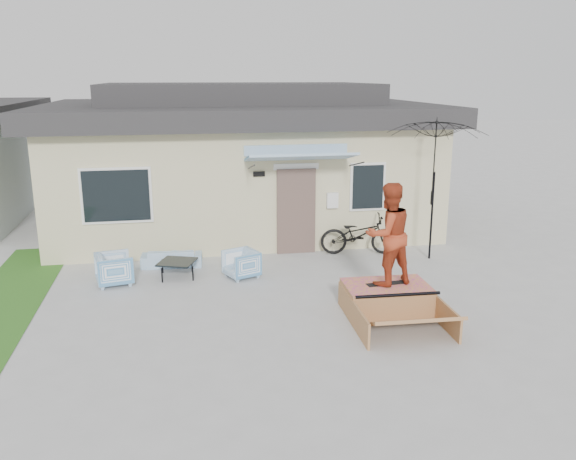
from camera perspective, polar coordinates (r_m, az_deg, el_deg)
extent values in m
plane|color=#A9A9A9|center=(10.42, 0.20, -9.50)|extent=(90.00, 90.00, 0.00)
cube|color=#285D1C|center=(12.58, -25.82, -6.67)|extent=(1.40, 8.00, 0.01)
cube|color=#C7BF8F|center=(17.65, -4.69, 5.59)|extent=(10.00, 7.00, 3.00)
cube|color=#252528|center=(17.46, -4.82, 11.27)|extent=(10.80, 7.80, 0.50)
cube|color=#252528|center=(17.43, -4.85, 13.08)|extent=(7.50, 4.50, 0.60)
cube|color=brown|center=(14.44, 0.79, 1.79)|extent=(0.95, 0.08, 2.10)
cube|color=white|center=(14.13, -16.18, 3.21)|extent=(1.60, 0.06, 1.30)
cube|color=white|center=(14.79, 7.66, 4.15)|extent=(0.90, 0.06, 1.20)
cube|color=#3F83BC|center=(13.70, 1.23, 7.04)|extent=(2.50, 1.09, 0.29)
imported|color=#3F83BC|center=(13.89, -11.14, -2.35)|extent=(1.40, 0.50, 0.54)
imported|color=#3F83BC|center=(12.94, -16.37, -3.47)|extent=(0.81, 0.84, 0.74)
imported|color=#3F83BC|center=(12.89, -4.53, -3.14)|extent=(0.81, 0.83, 0.67)
cube|color=black|center=(13.15, -10.60, -3.70)|extent=(0.93, 0.93, 0.36)
imported|color=black|center=(14.56, 6.86, -0.01)|extent=(1.97, 0.95, 1.21)
cylinder|color=black|center=(14.39, 13.67, 1.33)|extent=(0.05, 0.05, 2.10)
imported|color=black|center=(14.25, 13.83, 4.07)|extent=(2.47, 2.31, 0.90)
cube|color=black|center=(11.15, 9.43, -5.07)|extent=(0.76, 0.26, 0.05)
imported|color=#A63A1E|center=(10.86, 9.64, -0.25)|extent=(1.07, 0.92, 1.89)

